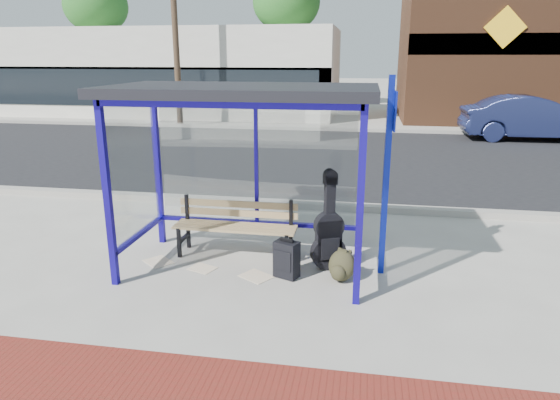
% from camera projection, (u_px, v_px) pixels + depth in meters
% --- Properties ---
extents(ground, '(120.00, 120.00, 0.00)m').
position_uv_depth(ground, '(246.00, 268.00, 6.76)').
color(ground, '#B2ADA0').
rests_on(ground, ground).
extents(brick_paver_strip, '(60.00, 1.00, 0.01)m').
position_uv_depth(brick_paver_strip, '(174.00, 389.00, 4.30)').
color(brick_paver_strip, maroon).
rests_on(brick_paver_strip, ground).
extents(curb_near, '(60.00, 0.25, 0.12)m').
position_uv_depth(curb_near, '(282.00, 204.00, 9.49)').
color(curb_near, gray).
rests_on(curb_near, ground).
extents(street_asphalt, '(60.00, 10.00, 0.00)m').
position_uv_depth(street_asphalt, '(311.00, 156.00, 14.33)').
color(street_asphalt, black).
rests_on(street_asphalt, ground).
extents(curb_far, '(60.00, 0.25, 0.12)m').
position_uv_depth(curb_far, '(326.00, 129.00, 19.14)').
color(curb_far, gray).
rests_on(curb_far, ground).
extents(far_sidewalk, '(60.00, 4.00, 0.01)m').
position_uv_depth(far_sidewalk, '(330.00, 124.00, 20.96)').
color(far_sidewalk, '#B2ADA0').
rests_on(far_sidewalk, ground).
extents(bus_shelter, '(3.30, 1.80, 2.42)m').
position_uv_depth(bus_shelter, '(244.00, 114.00, 6.25)').
color(bus_shelter, '#180D8F').
rests_on(bus_shelter, ground).
extents(storefront_white, '(18.00, 6.04, 4.00)m').
position_uv_depth(storefront_white, '(154.00, 72.00, 24.71)').
color(storefront_white, silver).
rests_on(storefront_white, ground).
extents(storefront_brown, '(10.00, 7.08, 6.40)m').
position_uv_depth(storefront_brown, '(519.00, 46.00, 22.06)').
color(storefront_brown, '#59331E').
rests_on(storefront_brown, ground).
extents(tree_left, '(3.60, 3.60, 7.03)m').
position_uv_depth(tree_left, '(96.00, 7.00, 28.36)').
color(tree_left, '#4C3826').
rests_on(tree_left, ground).
extents(tree_mid, '(3.60, 3.60, 7.03)m').
position_uv_depth(tree_mid, '(286.00, 3.00, 26.56)').
color(tree_mid, '#4C3826').
rests_on(tree_mid, ground).
extents(utility_pole_west, '(1.60, 0.24, 8.00)m').
position_uv_depth(utility_pole_west, '(175.00, 20.00, 19.29)').
color(utility_pole_west, '#4C3826').
rests_on(utility_pole_west, ground).
extents(bench, '(1.74, 0.44, 0.82)m').
position_uv_depth(bench, '(236.00, 224.00, 7.11)').
color(bench, black).
rests_on(bench, ground).
extents(guitar_bag, '(0.49, 0.31, 1.29)m').
position_uv_depth(guitar_bag, '(329.00, 236.00, 6.61)').
color(guitar_bag, black).
rests_on(guitar_bag, ground).
extents(suitcase, '(0.36, 0.30, 0.53)m').
position_uv_depth(suitcase, '(286.00, 260.00, 6.42)').
color(suitcase, black).
rests_on(suitcase, ground).
extents(backpack, '(0.40, 0.38, 0.41)m').
position_uv_depth(backpack, '(341.00, 266.00, 6.33)').
color(backpack, '#2C2A18').
rests_on(backpack, ground).
extents(sign_post, '(0.11, 0.32, 2.55)m').
position_uv_depth(sign_post, '(387.00, 167.00, 6.23)').
color(sign_post, '#0D1B95').
rests_on(sign_post, ground).
extents(newspaper_a, '(0.49, 0.48, 0.01)m').
position_uv_depth(newspaper_a, '(159.00, 262.00, 6.96)').
color(newspaper_a, white).
rests_on(newspaper_a, ground).
extents(newspaper_b, '(0.41, 0.37, 0.01)m').
position_uv_depth(newspaper_b, '(202.00, 268.00, 6.74)').
color(newspaper_b, white).
rests_on(newspaper_b, ground).
extents(newspaper_c, '(0.50, 0.47, 0.01)m').
position_uv_depth(newspaper_c, '(256.00, 276.00, 6.50)').
color(newspaper_c, white).
rests_on(newspaper_c, ground).
extents(parked_car, '(4.56, 1.67, 1.49)m').
position_uv_depth(parked_car, '(532.00, 118.00, 16.81)').
color(parked_car, '#1A2149').
rests_on(parked_car, ground).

